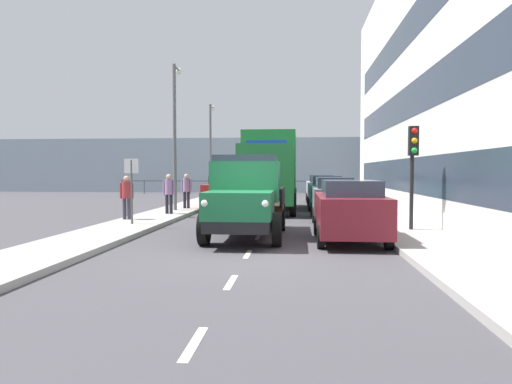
{
  "coord_description": "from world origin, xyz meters",
  "views": [
    {
      "loc": [
        -1.18,
        11.19,
        1.98
      ],
      "look_at": [
        0.37,
        -6.11,
        1.19
      ],
      "focal_mm": 32.91,
      "sensor_mm": 36.0,
      "label": 1
    }
  ],
  "objects_px": {
    "car_maroon_kerbside_near": "(350,210)",
    "car_teal_kerbside_2": "(326,192)",
    "truck_vintage_green": "(246,198)",
    "pedestrian_couple_a": "(127,194)",
    "car_grey_kerbside_1": "(333,198)",
    "traffic_light_near": "(413,155)",
    "car_red_oppositeside_0": "(226,191)",
    "lamp_post_promenade": "(175,124)",
    "lamp_post_far": "(211,142)",
    "pedestrian_with_bag": "(169,190)",
    "lorry_cargo_green": "(270,169)",
    "car_silver_kerbside_3": "(321,188)",
    "pedestrian_couple_b": "(186,188)",
    "street_sign": "(132,179)"
  },
  "relations": [
    {
      "from": "pedestrian_with_bag",
      "to": "traffic_light_near",
      "type": "relative_size",
      "value": 0.53
    },
    {
      "from": "car_teal_kerbside_2",
      "to": "lamp_post_promenade",
      "type": "bearing_deg",
      "value": 21.51
    },
    {
      "from": "lorry_cargo_green",
      "to": "car_red_oppositeside_0",
      "type": "xyz_separation_m",
      "value": [
        2.42,
        -1.21,
        -1.18
      ]
    },
    {
      "from": "car_silver_kerbside_3",
      "to": "traffic_light_near",
      "type": "distance_m",
      "value": 15.22
    },
    {
      "from": "pedestrian_with_bag",
      "to": "lamp_post_promenade",
      "type": "bearing_deg",
      "value": -83.25
    },
    {
      "from": "lamp_post_promenade",
      "to": "car_red_oppositeside_0",
      "type": "bearing_deg",
      "value": -125.14
    },
    {
      "from": "truck_vintage_green",
      "to": "car_red_oppositeside_0",
      "type": "bearing_deg",
      "value": -78.17
    },
    {
      "from": "car_silver_kerbside_3",
      "to": "car_red_oppositeside_0",
      "type": "distance_m",
      "value": 7.56
    },
    {
      "from": "car_maroon_kerbside_near",
      "to": "street_sign",
      "type": "relative_size",
      "value": 1.8
    },
    {
      "from": "lamp_post_far",
      "to": "traffic_light_near",
      "type": "bearing_deg",
      "value": 119.18
    },
    {
      "from": "truck_vintage_green",
      "to": "traffic_light_near",
      "type": "distance_m",
      "value": 5.38
    },
    {
      "from": "pedestrian_couple_b",
      "to": "car_red_oppositeside_0",
      "type": "bearing_deg",
      "value": -130.63
    },
    {
      "from": "car_maroon_kerbside_near",
      "to": "car_teal_kerbside_2",
      "type": "xyz_separation_m",
      "value": [
        0.0,
        -11.3,
        0.0
      ]
    },
    {
      "from": "car_grey_kerbside_1",
      "to": "pedestrian_with_bag",
      "type": "distance_m",
      "value": 6.94
    },
    {
      "from": "pedestrian_with_bag",
      "to": "lamp_post_promenade",
      "type": "distance_m",
      "value": 3.68
    },
    {
      "from": "car_red_oppositeside_0",
      "to": "traffic_light_near",
      "type": "relative_size",
      "value": 1.44
    },
    {
      "from": "car_maroon_kerbside_near",
      "to": "car_red_oppositeside_0",
      "type": "distance_m",
      "value": 12.39
    },
    {
      "from": "car_grey_kerbside_1",
      "to": "car_silver_kerbside_3",
      "type": "height_order",
      "value": "same"
    },
    {
      "from": "lamp_post_promenade",
      "to": "car_maroon_kerbside_near",
      "type": "bearing_deg",
      "value": 130.22
    },
    {
      "from": "car_maroon_kerbside_near",
      "to": "car_red_oppositeside_0",
      "type": "height_order",
      "value": "same"
    },
    {
      "from": "truck_vintage_green",
      "to": "car_red_oppositeside_0",
      "type": "distance_m",
      "value": 11.15
    },
    {
      "from": "car_grey_kerbside_1",
      "to": "traffic_light_near",
      "type": "xyz_separation_m",
      "value": [
        -2.1,
        4.2,
        1.58
      ]
    },
    {
      "from": "lorry_cargo_green",
      "to": "pedestrian_couple_a",
      "type": "distance_m",
      "value": 7.96
    },
    {
      "from": "traffic_light_near",
      "to": "pedestrian_with_bag",
      "type": "bearing_deg",
      "value": -27.48
    },
    {
      "from": "car_maroon_kerbside_near",
      "to": "street_sign",
      "type": "bearing_deg",
      "value": -19.2
    },
    {
      "from": "car_maroon_kerbside_near",
      "to": "car_grey_kerbside_1",
      "type": "distance_m",
      "value": 5.89
    },
    {
      "from": "lorry_cargo_green",
      "to": "pedestrian_couple_a",
      "type": "xyz_separation_m",
      "value": [
        5.06,
        6.07,
        -0.96
      ]
    },
    {
      "from": "car_silver_kerbside_3",
      "to": "pedestrian_with_bag",
      "type": "distance_m",
      "value": 12.41
    },
    {
      "from": "car_red_oppositeside_0",
      "to": "pedestrian_couple_b",
      "type": "bearing_deg",
      "value": 49.37
    },
    {
      "from": "car_maroon_kerbside_near",
      "to": "pedestrian_couple_a",
      "type": "relative_size",
      "value": 2.47
    },
    {
      "from": "truck_vintage_green",
      "to": "car_grey_kerbside_1",
      "type": "distance_m",
      "value": 6.31
    },
    {
      "from": "truck_vintage_green",
      "to": "car_teal_kerbside_2",
      "type": "distance_m",
      "value": 11.37
    },
    {
      "from": "pedestrian_couple_a",
      "to": "pedestrian_couple_b",
      "type": "height_order",
      "value": "pedestrian_couple_b"
    },
    {
      "from": "pedestrian_couple_a",
      "to": "lamp_post_promenade",
      "type": "distance_m",
      "value": 5.5
    },
    {
      "from": "lamp_post_promenade",
      "to": "traffic_light_near",
      "type": "bearing_deg",
      "value": 143.81
    },
    {
      "from": "car_maroon_kerbside_near",
      "to": "lamp_post_promenade",
      "type": "height_order",
      "value": "lamp_post_promenade"
    },
    {
      "from": "lorry_cargo_green",
      "to": "pedestrian_with_bag",
      "type": "bearing_deg",
      "value": 41.46
    },
    {
      "from": "car_grey_kerbside_1",
      "to": "truck_vintage_green",
      "type": "bearing_deg",
      "value": 62.2
    },
    {
      "from": "lorry_cargo_green",
      "to": "pedestrian_couple_a",
      "type": "height_order",
      "value": "lorry_cargo_green"
    },
    {
      "from": "lorry_cargo_green",
      "to": "car_grey_kerbside_1",
      "type": "height_order",
      "value": "lorry_cargo_green"
    },
    {
      "from": "lorry_cargo_green",
      "to": "car_maroon_kerbside_near",
      "type": "bearing_deg",
      "value": 105.63
    },
    {
      "from": "lamp_post_promenade",
      "to": "lamp_post_far",
      "type": "xyz_separation_m",
      "value": [
        0.24,
        -10.25,
        -0.21
      ]
    },
    {
      "from": "car_grey_kerbside_1",
      "to": "pedestrian_couple_a",
      "type": "xyz_separation_m",
      "value": [
        7.87,
        1.94,
        0.22
      ]
    },
    {
      "from": "car_maroon_kerbside_near",
      "to": "car_teal_kerbside_2",
      "type": "relative_size",
      "value": 0.93
    },
    {
      "from": "pedestrian_couple_a",
      "to": "lamp_post_far",
      "type": "height_order",
      "value": "lamp_post_far"
    },
    {
      "from": "truck_vintage_green",
      "to": "lorry_cargo_green",
      "type": "distance_m",
      "value": 9.74
    },
    {
      "from": "car_grey_kerbside_1",
      "to": "traffic_light_near",
      "type": "height_order",
      "value": "traffic_light_near"
    },
    {
      "from": "car_red_oppositeside_0",
      "to": "pedestrian_couple_b",
      "type": "xyz_separation_m",
      "value": [
        1.64,
        1.91,
        0.24
      ]
    },
    {
      "from": "traffic_light_near",
      "to": "car_maroon_kerbside_near",
      "type": "bearing_deg",
      "value": 38.86
    },
    {
      "from": "truck_vintage_green",
      "to": "pedestrian_couple_a",
      "type": "distance_m",
      "value": 6.12
    }
  ]
}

